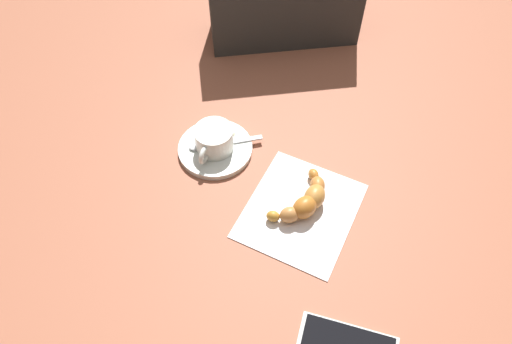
# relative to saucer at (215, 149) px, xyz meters

# --- Properties ---
(ground_plane) EXTENTS (1.80, 1.80, 0.00)m
(ground_plane) POSITION_rel_saucer_xyz_m (0.11, -0.02, -0.01)
(ground_plane) COLOR #97543B
(saucer) EXTENTS (0.14, 0.14, 0.01)m
(saucer) POSITION_rel_saucer_xyz_m (0.00, 0.00, 0.00)
(saucer) COLOR white
(saucer) RESTS_ON ground
(espresso_cup) EXTENTS (0.07, 0.09, 0.05)m
(espresso_cup) POSITION_rel_saucer_xyz_m (0.00, -0.00, 0.03)
(espresso_cup) COLOR white
(espresso_cup) RESTS_ON saucer
(teaspoon) EXTENTS (0.12, 0.10, 0.01)m
(teaspoon) POSITION_rel_saucer_xyz_m (-0.00, 0.00, 0.01)
(teaspoon) COLOR silver
(teaspoon) RESTS_ON saucer
(sugar_packet) EXTENTS (0.06, 0.04, 0.01)m
(sugar_packet) POSITION_rel_saucer_xyz_m (-0.01, 0.04, 0.01)
(sugar_packet) COLOR beige
(sugar_packet) RESTS_ON saucer
(napkin) EXTENTS (0.18, 0.20, 0.00)m
(napkin) POSITION_rel_saucer_xyz_m (0.19, -0.05, -0.00)
(napkin) COLOR white
(napkin) RESTS_ON ground
(croissant) EXTENTS (0.08, 0.13, 0.04)m
(croissant) POSITION_rel_saucer_xyz_m (0.20, -0.04, 0.02)
(croissant) COLOR #B37A28
(croissant) RESTS_ON napkin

